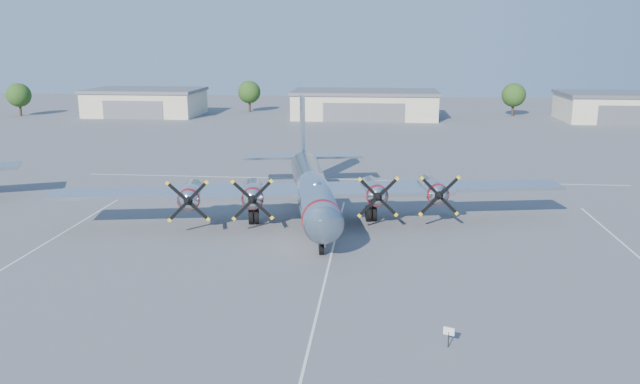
# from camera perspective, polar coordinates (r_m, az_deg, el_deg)

# --- Properties ---
(ground) EXTENTS (260.00, 260.00, 0.00)m
(ground) POSITION_cam_1_polar(r_m,az_deg,el_deg) (45.46, 1.05, -5.73)
(ground) COLOR #5C5C5F
(ground) RESTS_ON ground
(parking_lines) EXTENTS (60.00, 50.08, 0.01)m
(parking_lines) POSITION_cam_1_polar(r_m,az_deg,el_deg) (43.82, 0.86, -6.48)
(parking_lines) COLOR silver
(parking_lines) RESTS_ON ground
(hangar_west) EXTENTS (22.60, 14.60, 5.40)m
(hangar_west) POSITION_cam_1_polar(r_m,az_deg,el_deg) (134.32, -15.65, 7.94)
(hangar_west) COLOR beige
(hangar_west) RESTS_ON ground
(hangar_center) EXTENTS (28.60, 14.60, 5.40)m
(hangar_center) POSITION_cam_1_polar(r_m,az_deg,el_deg) (125.35, 4.11, 8.02)
(hangar_center) COLOR beige
(hangar_center) RESTS_ON ground
(hangar_east) EXTENTS (20.60, 14.60, 5.40)m
(hangar_east) POSITION_cam_1_polar(r_m,az_deg,el_deg) (133.01, 25.43, 7.07)
(hangar_east) COLOR beige
(hangar_east) RESTS_ON ground
(tree_far_west) EXTENTS (4.80, 4.80, 6.64)m
(tree_far_west) POSITION_cam_1_polar(r_m,az_deg,el_deg) (141.70, -25.83, 7.98)
(tree_far_west) COLOR #382619
(tree_far_west) RESTS_ON ground
(tree_west) EXTENTS (4.80, 4.80, 6.64)m
(tree_west) POSITION_cam_1_polar(r_m,az_deg,el_deg) (136.16, -6.48, 9.06)
(tree_west) COLOR #382619
(tree_west) RESTS_ON ground
(tree_east) EXTENTS (4.80, 4.80, 6.64)m
(tree_east) POSITION_cam_1_polar(r_m,az_deg,el_deg) (133.85, 17.29, 8.46)
(tree_east) COLOR #382619
(tree_east) RESTS_ON ground
(main_bomber_b29) EXTENTS (47.19, 36.45, 9.41)m
(main_bomber_b29) POSITION_cam_1_polar(r_m,az_deg,el_deg) (54.97, -0.80, -2.26)
(main_bomber_b29) COLOR silver
(main_bomber_b29) RESTS_ON ground
(info_placard) EXTENTS (0.55, 0.23, 1.09)m
(info_placard) POSITION_cam_1_polar(r_m,az_deg,el_deg) (32.86, 11.69, -12.54)
(info_placard) COLOR black
(info_placard) RESTS_ON ground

